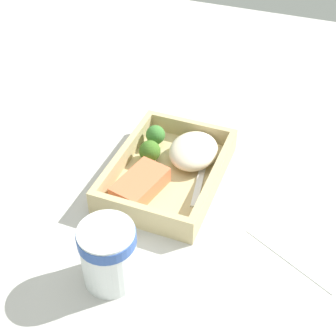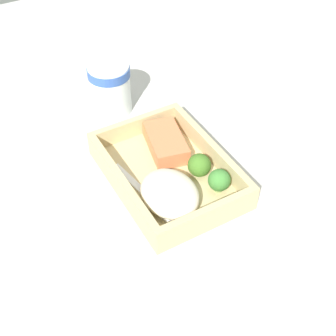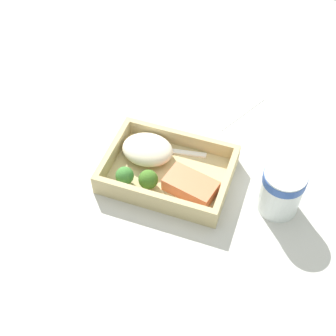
# 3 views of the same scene
# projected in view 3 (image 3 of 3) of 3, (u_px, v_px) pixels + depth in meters

# --- Properties ---
(ground_plane) EXTENTS (1.60, 1.60, 0.02)m
(ground_plane) POSITION_uv_depth(u_px,v_px,m) (168.00, 179.00, 0.97)
(ground_plane) COLOR beige
(takeout_tray) EXTENTS (0.25, 0.18, 0.01)m
(takeout_tray) POSITION_uv_depth(u_px,v_px,m) (168.00, 175.00, 0.96)
(takeout_tray) COLOR tan
(takeout_tray) RESTS_ON ground_plane
(tray_rim) EXTENTS (0.25, 0.18, 0.04)m
(tray_rim) POSITION_uv_depth(u_px,v_px,m) (168.00, 167.00, 0.94)
(tray_rim) COLOR tan
(tray_rim) RESTS_ON takeout_tray
(salmon_fillet) EXTENTS (0.11, 0.08, 0.03)m
(salmon_fillet) POSITION_uv_depth(u_px,v_px,m) (191.00, 186.00, 0.91)
(salmon_fillet) COLOR #E07248
(salmon_fillet) RESTS_ON takeout_tray
(mashed_potatoes) EXTENTS (0.11, 0.09, 0.04)m
(mashed_potatoes) POSITION_uv_depth(u_px,v_px,m) (147.00, 150.00, 0.97)
(mashed_potatoes) COLOR beige
(mashed_potatoes) RESTS_ON takeout_tray
(broccoli_floret_1) EXTENTS (0.04, 0.04, 0.04)m
(broccoli_floret_1) POSITION_uv_depth(u_px,v_px,m) (125.00, 176.00, 0.92)
(broccoli_floret_1) COLOR #88A25A
(broccoli_floret_1) RESTS_ON takeout_tray
(broccoli_floret_2) EXTENTS (0.04, 0.04, 0.04)m
(broccoli_floret_2) POSITION_uv_depth(u_px,v_px,m) (148.00, 180.00, 0.92)
(broccoli_floret_2) COLOR #85A266
(broccoli_floret_2) RESTS_ON takeout_tray
(fork) EXTENTS (0.16, 0.04, 0.00)m
(fork) POSITION_uv_depth(u_px,v_px,m) (165.00, 150.00, 0.99)
(fork) COLOR white
(fork) RESTS_ON takeout_tray
(paper_cup) EXTENTS (0.08, 0.08, 0.10)m
(paper_cup) POSITION_uv_depth(u_px,v_px,m) (282.00, 187.00, 0.87)
(paper_cup) COLOR white
(paper_cup) RESTS_ON ground_plane
(receipt_slip) EXTENTS (0.15, 0.18, 0.00)m
(receipt_slip) POSITION_uv_depth(u_px,v_px,m) (230.00, 104.00, 1.10)
(receipt_slip) COLOR white
(receipt_slip) RESTS_ON ground_plane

